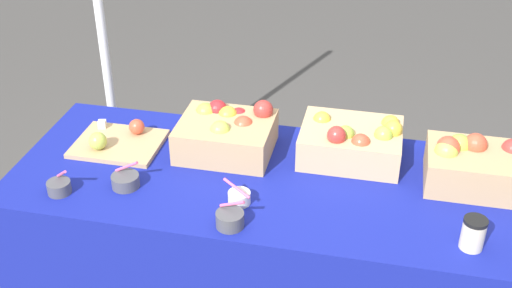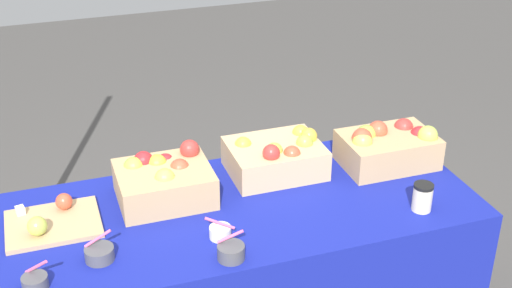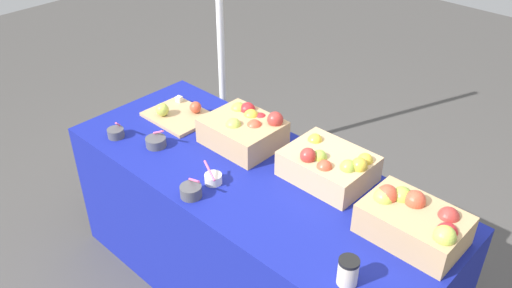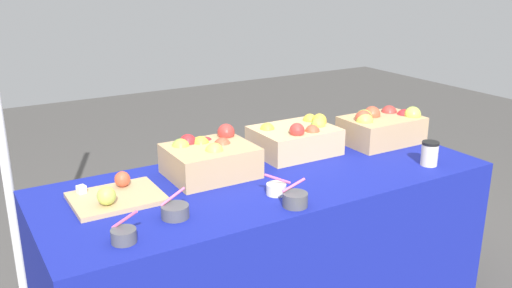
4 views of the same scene
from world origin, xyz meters
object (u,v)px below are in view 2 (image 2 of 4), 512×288
Objects in this scene: sample_bowl_near at (220,232)px; coffee_cup at (422,197)px; sample_bowl_mid at (99,253)px; sample_bowl_extra at (35,282)px; apple_crate_left at (388,146)px; apple_crate_right at (164,180)px; sample_bowl_far at (231,252)px; cutting_board_front at (52,222)px; apple_crate_middle at (276,156)px.

sample_bowl_near is 0.94× the size of coffee_cup.
sample_bowl_mid is at bearing 178.73° from sample_bowl_near.
sample_bowl_extra is at bearing -158.02° from sample_bowl_mid.
sample_bowl_extra is at bearing -165.70° from apple_crate_left.
apple_crate_right reaches higher than sample_bowl_mid.
sample_bowl_extra is (-0.63, 0.05, -0.00)m from sample_bowl_far.
coffee_cup is (1.31, -0.33, 0.03)m from cutting_board_front.
apple_crate_right is at bearing 105.65° from sample_bowl_far.
cutting_board_front is 0.68m from sample_bowl_far.
apple_crate_right is 3.45× the size of sample_bowl_near.
sample_bowl_mid is at bearing -167.09° from apple_crate_left.
sample_bowl_extra reaches higher than sample_bowl_far.
sample_bowl_far is at bearing -152.66° from apple_crate_left.
apple_crate_right is (-0.47, -0.05, 0.00)m from apple_crate_middle.
sample_bowl_extra reaches higher than sample_bowl_near.
coffee_cup is at bearing -46.90° from apple_crate_middle.
sample_bowl_mid reaches higher than sample_bowl_near.
apple_crate_middle is at bearing 25.48° from sample_bowl_mid.
apple_crate_right is 3.48× the size of sample_bowl_mid.
apple_crate_right is 3.25× the size of coffee_cup.
apple_crate_middle reaches higher than sample_bowl_far.
apple_crate_middle is 1.06× the size of apple_crate_right.
sample_bowl_near is (-0.81, -0.29, -0.06)m from apple_crate_left.
sample_bowl_extra is at bearing -155.27° from apple_crate_middle.
sample_bowl_mid and sample_bowl_far have the same top height.
apple_crate_middle is 0.61m from coffee_cup.
apple_crate_left is 1.02× the size of apple_crate_middle.
sample_bowl_far is (-0.81, -0.42, -0.05)m from apple_crate_left.
apple_crate_middle is at bearing 7.05° from cutting_board_front.
coffee_cup is (-0.05, -0.36, -0.03)m from apple_crate_left.
apple_crate_left is 1.26m from sample_bowl_mid.
apple_crate_middle is 0.51m from sample_bowl_near.
coffee_cup is at bearing -14.13° from cutting_board_front.
sample_bowl_far is at bearing -4.66° from sample_bowl_extra.
sample_bowl_far is at bearing -74.35° from apple_crate_right.
apple_crate_right reaches higher than cutting_board_front.
sample_bowl_far is at bearing -35.08° from cutting_board_front.
apple_crate_middle reaches higher than sample_bowl_mid.
apple_crate_middle is 3.64× the size of sample_bowl_near.
apple_crate_middle is at bearing 133.10° from coffee_cup.
cutting_board_front is 0.29m from sample_bowl_mid.
apple_crate_middle is at bearing 169.74° from apple_crate_left.
apple_crate_middle is 0.91m from cutting_board_front.
cutting_board_front is 3.24× the size of sample_bowl_near.
apple_crate_right is 3.50× the size of sample_bowl_far.
cutting_board_front is 3.06× the size of coffee_cup.
coffee_cup reaches higher than sample_bowl_mid.
apple_crate_left reaches higher than cutting_board_front.
sample_bowl_far is (-0.35, -0.50, -0.04)m from apple_crate_middle.
apple_crate_left is at bearing 27.34° from sample_bowl_far.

